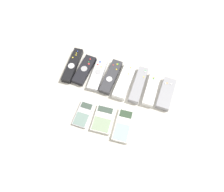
{
  "coord_description": "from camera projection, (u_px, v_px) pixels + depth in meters",
  "views": [
    {
      "loc": [
        0.14,
        -0.41,
        0.91
      ],
      "look_at": [
        0.0,
        0.02,
        0.01
      ],
      "focal_mm": 35.0,
      "sensor_mm": 36.0,
      "label": 1
    }
  ],
  "objects": [
    {
      "name": "remote_1",
      "position": [
        84.0,
        70.0,
        1.07
      ],
      "size": [
        0.07,
        0.17,
        0.03
      ],
      "rotation": [
        0.0,
        0.0,
        -0.07
      ],
      "color": "black",
      "rests_on": "ground_plane"
    },
    {
      "name": "remote_3",
      "position": [
        111.0,
        77.0,
        1.05
      ],
      "size": [
        0.06,
        0.19,
        0.03
      ],
      "rotation": [
        0.0,
        0.0,
        -0.05
      ],
      "color": "#333338",
      "rests_on": "ground_plane"
    },
    {
      "name": "calculator_2",
      "position": [
        123.0,
        125.0,
        0.94
      ],
      "size": [
        0.08,
        0.15,
        0.02
      ],
      "rotation": [
        0.0,
        0.0,
        0.07
      ],
      "color": "silver",
      "rests_on": "ground_plane"
    },
    {
      "name": "remote_2",
      "position": [
        98.0,
        74.0,
        1.06
      ],
      "size": [
        0.06,
        0.19,
        0.02
      ],
      "rotation": [
        0.0,
        0.0,
        0.05
      ],
      "color": "#B7B7BC",
      "rests_on": "ground_plane"
    },
    {
      "name": "ground_plane",
      "position": [
        110.0,
        102.0,
        1.01
      ],
      "size": [
        3.0,
        3.0,
        0.0
      ],
      "primitive_type": "plane",
      "color": "beige"
    },
    {
      "name": "calculator_1",
      "position": [
        103.0,
        119.0,
        0.96
      ],
      "size": [
        0.09,
        0.13,
        0.02
      ],
      "rotation": [
        0.0,
        0.0,
        0.07
      ],
      "color": "silver",
      "rests_on": "ground_plane"
    },
    {
      "name": "remote_4",
      "position": [
        125.0,
        81.0,
        1.04
      ],
      "size": [
        0.07,
        0.2,
        0.03
      ],
      "rotation": [
        0.0,
        0.0,
        -0.03
      ],
      "color": "white",
      "rests_on": "ground_plane"
    },
    {
      "name": "calculator_0",
      "position": [
        83.0,
        114.0,
        0.97
      ],
      "size": [
        0.06,
        0.12,
        0.01
      ],
      "rotation": [
        0.0,
        0.0,
        0.01
      ],
      "color": "#B2B2B7",
      "rests_on": "ground_plane"
    },
    {
      "name": "remote_7",
      "position": [
        166.0,
        94.0,
        1.01
      ],
      "size": [
        0.06,
        0.16,
        0.03
      ],
      "rotation": [
        0.0,
        0.0,
        -0.03
      ],
      "color": "gray",
      "rests_on": "ground_plane"
    },
    {
      "name": "remote_0",
      "position": [
        73.0,
        65.0,
        1.08
      ],
      "size": [
        0.06,
        0.2,
        0.03
      ],
      "rotation": [
        0.0,
        0.0,
        0.06
      ],
      "color": "black",
      "rests_on": "ground_plane"
    },
    {
      "name": "remote_6",
      "position": [
        152.0,
        89.0,
        1.02
      ],
      "size": [
        0.05,
        0.18,
        0.03
      ],
      "rotation": [
        0.0,
        0.0,
        0.02
      ],
      "color": "white",
      "rests_on": "ground_plane"
    },
    {
      "name": "remote_5",
      "position": [
        139.0,
        85.0,
        1.03
      ],
      "size": [
        0.05,
        0.19,
        0.03
      ],
      "rotation": [
        0.0,
        0.0,
        0.0
      ],
      "color": "gray",
      "rests_on": "ground_plane"
    }
  ]
}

